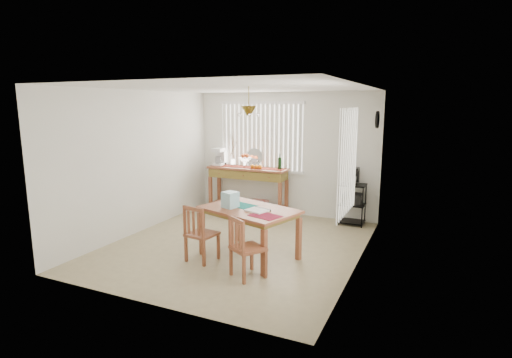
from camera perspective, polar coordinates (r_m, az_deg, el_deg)
The scene contains 10 objects.
ground at distance 6.85m, azimuth -2.70°, elevation -9.42°, with size 4.00×4.50×0.01m, color tan.
room_shell at distance 6.49m, azimuth -2.74°, elevation 4.85°, with size 4.20×4.70×2.70m.
sideboard at distance 8.69m, azimuth -1.12°, elevation 0.04°, with size 1.78×0.50×1.00m.
sideboard_items at distance 8.77m, azimuth -2.86°, elevation 2.80°, with size 1.69×0.43×0.76m.
wire_cart at distance 8.07m, azimuth 13.64°, elevation -2.97°, with size 0.48×0.38×0.81m.
cart_items at distance 7.98m, azimuth 13.80°, elevation 0.38°, with size 0.19×0.23×0.33m.
dining_table at distance 6.16m, azimuth -0.99°, elevation -5.02°, with size 1.65×1.32×0.77m.
table_items at distance 6.12m, azimuth -2.74°, elevation -3.38°, with size 1.08×0.82×0.25m.
chair_left at distance 6.09m, azimuth -7.97°, elevation -7.76°, with size 0.46×0.46×0.88m.
chair_right at distance 5.49m, azimuth -1.51°, elevation -9.80°, with size 0.55×0.55×0.87m.
Camera 1 is at (2.95, -5.73, 2.33)m, focal length 28.00 mm.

